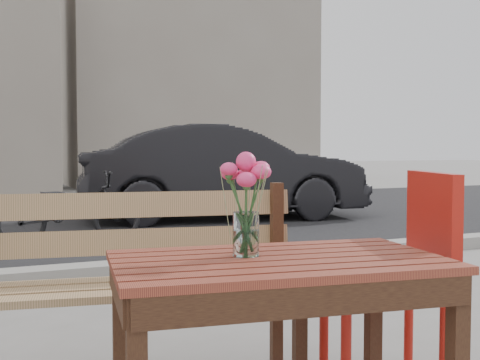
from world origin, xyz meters
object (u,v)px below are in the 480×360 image
object	(u,v)px
red_chair	(402,270)
bicycle	(70,208)
parked_car	(222,173)
main_table	(279,291)
main_vase	(246,191)

from	to	relation	value
red_chair	bicycle	world-z (taller)	red_chair
bicycle	parked_car	bearing A→B (deg)	-55.06
red_chair	main_table	bearing A→B (deg)	-56.21
red_chair	bicycle	distance (m)	4.77
main_table	main_vase	bearing A→B (deg)	146.14
bicycle	main_table	bearing A→B (deg)	-177.75
main_table	parked_car	bearing A→B (deg)	77.51
main_vase	parked_car	bearing A→B (deg)	68.66
main_vase	red_chair	bearing A→B (deg)	7.10
main_table	parked_car	xyz separation A→B (m)	(2.40, 6.43, 0.12)
main_vase	bicycle	bearing A→B (deg)	88.98
red_chair	parked_car	xyz separation A→B (m)	(1.75, 6.26, 0.14)
main_table	parked_car	world-z (taller)	parked_car
red_chair	main_vase	size ratio (longest dim) A/B	2.68
main_vase	bicycle	xyz separation A→B (m)	(0.09, 4.82, -0.50)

